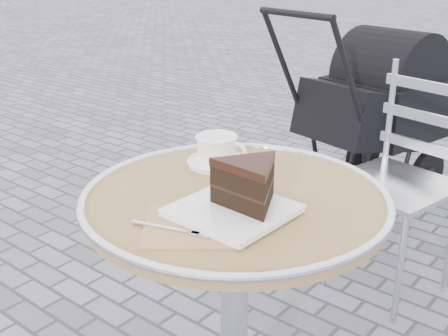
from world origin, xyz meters
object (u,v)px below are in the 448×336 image
Objects in this scene: cafe_table at (235,257)px; cake_plate_set at (244,190)px; baby_stroller at (373,116)px; cappuccino_set at (218,152)px; bistro_chair at (412,156)px.

cafe_table is 0.24m from cake_plate_set.
cafe_table is 1.76m from baby_stroller.
baby_stroller is (-0.43, 1.70, -0.11)m from cafe_table.
cafe_table is 4.17× the size of cappuccino_set.
bistro_chair reaches higher than cake_plate_set.
cappuccino_set is at bearing -67.92° from baby_stroller.
baby_stroller is at bearing 83.05° from cappuccino_set.
bistro_chair is at bearing 94.17° from cake_plate_set.
cappuccino_set is at bearing 142.43° from cake_plate_set.
cafe_table is 1.93× the size of cake_plate_set.
cake_plate_set is 0.36× the size of baby_stroller.
cappuccino_set is (-0.16, 0.13, 0.20)m from cafe_table.
cappuccino_set reaches higher than cafe_table.
cappuccino_set is 0.46× the size of cake_plate_set.
baby_stroller is (-0.51, 1.77, -0.33)m from cake_plate_set.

